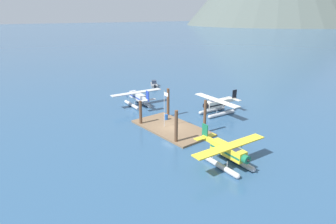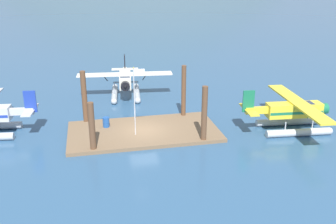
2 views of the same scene
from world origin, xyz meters
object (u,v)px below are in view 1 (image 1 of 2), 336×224
(seaplane_cream_bow_centre, at_px, (217,105))
(boat_grey_open_west, at_px, (154,84))
(seaplane_yellow_stbd_aft, at_px, (228,153))
(flagpole, at_px, (165,105))
(fuel_drum, at_px, (166,117))
(seaplane_silver_port_fwd, at_px, (137,98))

(seaplane_cream_bow_centre, xyz_separation_m, boat_grey_open_west, (-23.86, 3.46, -1.09))
(seaplane_yellow_stbd_aft, distance_m, seaplane_cream_bow_centre, 18.64)
(seaplane_yellow_stbd_aft, height_order, seaplane_cream_bow_centre, same)
(flagpole, xyz_separation_m, boat_grey_open_west, (-23.58, 15.19, -3.43))
(fuel_drum, bearing_deg, flagpole, -42.28)
(boat_grey_open_west, bearing_deg, fuel_drum, -31.54)
(flagpole, distance_m, fuel_drum, 4.58)
(flagpole, bearing_deg, seaplane_yellow_stbd_aft, -5.48)
(seaplane_yellow_stbd_aft, relative_size, seaplane_silver_port_fwd, 1.00)
(seaplane_cream_bow_centre, bearing_deg, boat_grey_open_west, 171.74)
(fuel_drum, distance_m, boat_grey_open_west, 24.80)
(seaplane_silver_port_fwd, bearing_deg, seaplane_yellow_stbd_aft, -9.87)
(fuel_drum, distance_m, seaplane_silver_port_fwd, 10.44)
(flagpole, relative_size, seaplane_silver_port_fwd, 0.55)
(seaplane_silver_port_fwd, bearing_deg, flagpole, -14.41)
(flagpole, height_order, seaplane_cream_bow_centre, flagpole)
(flagpole, distance_m, seaplane_yellow_stbd_aft, 13.88)
(boat_grey_open_west, bearing_deg, seaplane_cream_bow_centre, -8.26)
(seaplane_silver_port_fwd, height_order, boat_grey_open_west, seaplane_silver_port_fwd)
(seaplane_cream_bow_centre, height_order, seaplane_silver_port_fwd, same)
(fuel_drum, relative_size, seaplane_cream_bow_centre, 0.08)
(seaplane_yellow_stbd_aft, relative_size, boat_grey_open_west, 2.41)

